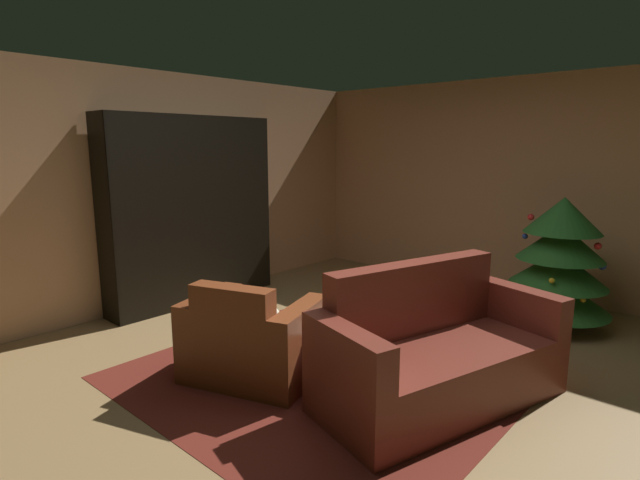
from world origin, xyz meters
name	(u,v)px	position (x,y,z in m)	size (l,w,h in m)	color
ground_plane	(353,374)	(0.00, 0.00, 0.00)	(7.27, 7.27, 0.00)	olive
wall_back	(513,187)	(0.00, 3.06, 1.27)	(5.56, 0.06, 2.54)	tan
wall_left	(156,190)	(-2.75, 0.00, 1.27)	(0.06, 6.18, 2.54)	tan
area_rug	(323,375)	(-0.15, -0.18, 0.00)	(2.74, 2.53, 0.01)	maroon
bookshelf_unit	(201,210)	(-2.49, 0.38, 1.04)	(0.36, 2.00, 2.07)	black
armchair_red	(252,341)	(-0.55, -0.55, 0.29)	(1.13, 0.99, 0.79)	brown
couch_red	(436,356)	(0.66, 0.08, 0.32)	(1.24, 1.90, 0.94)	maroon
coffee_table	(349,328)	(0.01, -0.07, 0.40)	(0.79, 0.79, 0.44)	black
book_stack_on_table	(353,320)	(0.03, -0.04, 0.46)	(0.21, 0.18, 0.06)	gold
bottle_on_table	(365,301)	(-0.01, 0.15, 0.56)	(0.07, 0.07, 0.30)	#235F24
decorated_tree	(559,262)	(0.83, 2.18, 0.64)	(1.00, 1.00, 1.28)	brown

